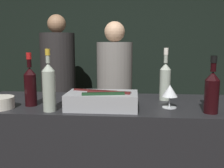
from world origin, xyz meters
name	(u,v)px	position (x,y,z in m)	size (l,w,h in m)	color
wall_back_chalkboard	(124,49)	(0.00, 2.27, 1.40)	(6.40, 0.06, 2.80)	black
ice_bin_with_bottles	(102,99)	(-0.04, 0.16, 1.13)	(0.42, 0.24, 0.11)	#9EA0A5
wine_glass	(170,92)	(0.36, 0.22, 1.18)	(0.10, 0.10, 0.14)	silver
red_wine_bottle_tall	(30,85)	(-0.50, 0.20, 1.21)	(0.07, 0.07, 0.33)	black
red_wine_bottle_black_foil	(212,90)	(0.58, 0.12, 1.21)	(0.08, 0.08, 0.32)	black
white_wine_bottle	(165,80)	(0.36, 0.44, 1.22)	(0.07, 0.07, 0.36)	#9EA899
rose_wine_bottle	(49,86)	(-0.34, 0.08, 1.22)	(0.07, 0.07, 0.36)	#9EA899
person_in_hoodie	(115,94)	(-0.06, 1.30, 0.94)	(0.37, 0.37, 1.69)	black
person_blond_tee	(59,84)	(-0.74, 1.56, 1.00)	(0.40, 0.40, 1.80)	black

